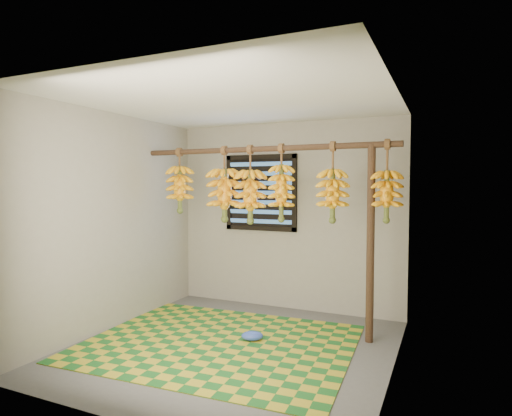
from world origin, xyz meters
The scene contains 16 objects.
floor centered at (0.00, 0.00, -0.01)m, with size 3.00×3.00×0.01m, color #545454.
ceiling centered at (0.00, 0.00, 2.40)m, with size 3.00×3.00×0.01m, color silver.
wall_back centered at (0.00, 1.50, 1.20)m, with size 3.00×0.01×2.40m, color gray.
wall_left centered at (-1.50, 0.00, 1.20)m, with size 0.01×3.00×2.40m, color gray.
wall_right centered at (1.50, 0.00, 1.20)m, with size 0.01×3.00×2.40m, color gray.
window centered at (-0.35, 1.48, 1.50)m, with size 1.00×0.04×1.00m.
hanging_pole centered at (0.00, 0.70, 2.00)m, with size 0.06×0.06×3.00m, color #4A3221.
support_post centered at (1.20, 0.70, 1.00)m, with size 0.08×0.08×2.00m, color #4A3221.
woven_mat centered at (-0.17, 0.03, 0.01)m, with size 2.61×2.09×0.01m, color #1C5F21.
plastic_bag centered at (0.11, 0.22, 0.06)m, with size 0.23×0.16×0.09m, color #304DB3.
banana_bunch_a centered at (-1.09, 0.70, 1.55)m, with size 0.30×0.30×0.78m.
banana_bunch_b centered at (-0.47, 0.70, 1.49)m, with size 0.39×0.39×0.87m.
banana_bunch_c centered at (-0.14, 0.70, 1.47)m, with size 0.33×0.33×0.88m.
banana_bunch_d centered at (0.24, 0.70, 1.52)m, with size 0.28×0.28×0.85m.
banana_bunch_e centered at (0.81, 0.70, 1.49)m, with size 0.31×0.31×0.84m.
banana_bunch_f centered at (1.35, 0.70, 1.49)m, with size 0.30×0.30×0.82m.
Camera 1 is at (1.90, -3.68, 1.59)m, focal length 30.00 mm.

